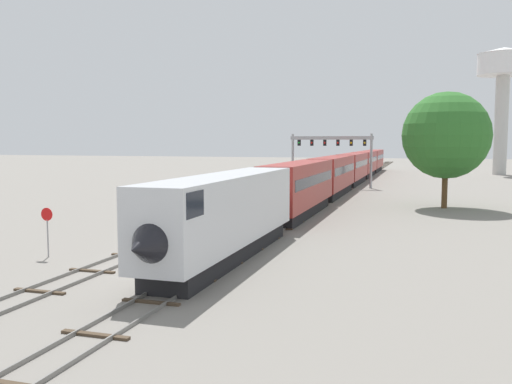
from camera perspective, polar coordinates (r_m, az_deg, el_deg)
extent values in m
plane|color=gray|center=(29.35, -8.88, -7.87)|extent=(400.00, 400.00, 0.00)
cube|color=slate|center=(86.65, 9.56, 0.88)|extent=(0.07, 200.00, 0.16)
cube|color=slate|center=(86.48, 10.51, 0.85)|extent=(0.07, 200.00, 0.16)
cube|color=#473828|center=(20.03, -16.52, -14.18)|extent=(2.60, 0.24, 0.10)
cube|color=#473828|center=(23.29, -10.96, -11.28)|extent=(2.60, 0.24, 0.10)
cube|color=#473828|center=(26.75, -6.88, -9.03)|extent=(2.60, 0.24, 0.10)
cube|color=#473828|center=(30.35, -3.79, -7.28)|extent=(2.60, 0.24, 0.10)
cube|color=#473828|center=(34.03, -1.37, -5.89)|extent=(2.60, 0.24, 0.10)
cube|color=#473828|center=(37.78, 0.56, -4.77)|extent=(2.60, 0.24, 0.10)
cube|color=#473828|center=(41.58, 2.13, -3.84)|extent=(2.60, 0.24, 0.10)
cube|color=#473828|center=(45.41, 3.44, -3.07)|extent=(2.60, 0.24, 0.10)
cube|color=#473828|center=(49.27, 4.54, -2.42)|extent=(2.60, 0.24, 0.10)
cube|color=#473828|center=(53.15, 5.48, -1.86)|extent=(2.60, 0.24, 0.10)
cube|color=#473828|center=(57.04, 6.30, -1.38)|extent=(2.60, 0.24, 0.10)
cube|color=#473828|center=(60.95, 7.00, -0.96)|extent=(2.60, 0.24, 0.10)
cube|color=#473828|center=(64.87, 7.63, -0.59)|extent=(2.60, 0.24, 0.10)
cube|color=#473828|center=(68.80, 8.18, -0.26)|extent=(2.60, 0.24, 0.10)
cube|color=#473828|center=(72.74, 8.67, 0.03)|extent=(2.60, 0.24, 0.10)
cube|color=#473828|center=(76.68, 9.11, 0.29)|extent=(2.60, 0.24, 0.10)
cube|color=#473828|center=(80.63, 9.51, 0.53)|extent=(2.60, 0.24, 0.10)
cube|color=#473828|center=(84.58, 9.87, 0.74)|extent=(2.60, 0.24, 0.10)
cube|color=#473828|center=(88.54, 10.20, 0.94)|extent=(2.60, 0.24, 0.10)
cube|color=#473828|center=(92.50, 10.50, 1.12)|extent=(2.60, 0.24, 0.10)
cube|color=#473828|center=(96.47, 10.77, 1.28)|extent=(2.60, 0.24, 0.10)
cube|color=#473828|center=(100.44, 11.03, 1.43)|extent=(2.60, 0.24, 0.10)
cube|color=#473828|center=(104.41, 11.26, 1.57)|extent=(2.60, 0.24, 0.10)
cube|color=#473828|center=(108.38, 11.48, 1.70)|extent=(2.60, 0.24, 0.10)
cube|color=#473828|center=(112.35, 11.68, 1.82)|extent=(2.60, 0.24, 0.10)
cube|color=#473828|center=(116.33, 11.87, 1.93)|extent=(2.60, 0.24, 0.10)
cube|color=#473828|center=(120.31, 12.05, 2.04)|extent=(2.60, 0.24, 0.10)
cube|color=#473828|center=(124.29, 12.21, 2.13)|extent=(2.60, 0.24, 0.10)
cube|color=#473828|center=(128.27, 12.37, 2.23)|extent=(2.60, 0.24, 0.10)
cube|color=#473828|center=(132.25, 12.51, 2.31)|extent=(2.60, 0.24, 0.10)
cube|color=#473828|center=(136.23, 12.65, 2.39)|extent=(2.60, 0.24, 0.10)
cube|color=#473828|center=(140.22, 12.78, 2.47)|extent=(2.60, 0.24, 0.10)
cube|color=#473828|center=(144.20, 12.90, 2.54)|extent=(2.60, 0.24, 0.10)
cube|color=#473828|center=(148.19, 13.01, 2.61)|extent=(2.60, 0.24, 0.10)
cube|color=#473828|center=(152.17, 13.12, 2.68)|extent=(2.60, 0.24, 0.10)
cube|color=#473828|center=(156.16, 13.23, 2.74)|extent=(2.60, 0.24, 0.10)
cube|color=#473828|center=(160.15, 13.33, 2.80)|extent=(2.60, 0.24, 0.10)
cube|color=#473828|center=(164.13, 13.42, 2.85)|extent=(2.60, 0.24, 0.10)
cube|color=#473828|center=(168.12, 13.51, 2.90)|extent=(2.60, 0.24, 0.10)
cube|color=#473828|center=(172.11, 13.59, 2.95)|extent=(2.60, 0.24, 0.10)
cube|color=#473828|center=(176.10, 13.67, 3.00)|extent=(2.60, 0.24, 0.10)
cube|color=#473828|center=(180.09, 13.75, 3.05)|extent=(2.60, 0.24, 0.10)
cube|color=#473828|center=(184.08, 13.83, 3.09)|extent=(2.60, 0.24, 0.10)
cube|color=slate|center=(68.10, 2.74, -0.25)|extent=(0.07, 160.00, 0.16)
cube|color=slate|center=(67.75, 3.92, -0.28)|extent=(0.07, 160.00, 0.16)
cube|color=#473828|center=(26.25, -21.77, -9.66)|extent=(2.60, 0.24, 0.10)
cube|color=#473828|center=(29.37, -16.83, -7.93)|extent=(2.60, 0.24, 0.10)
cube|color=#473828|center=(32.68, -12.89, -6.50)|extent=(2.60, 0.24, 0.10)
cube|color=#473828|center=(36.13, -9.71, -5.31)|extent=(2.60, 0.24, 0.10)
cube|color=#473828|center=(39.68, -7.10, -4.32)|extent=(2.60, 0.24, 0.10)
cube|color=#473828|center=(43.31, -4.93, -3.49)|extent=(2.60, 0.24, 0.10)
cube|color=#473828|center=(47.00, -3.10, -2.79)|extent=(2.60, 0.24, 0.10)
cube|color=#473828|center=(50.74, -1.53, -2.18)|extent=(2.60, 0.24, 0.10)
cube|color=#473828|center=(54.51, -0.19, -1.66)|extent=(2.60, 0.24, 0.10)
cube|color=#473828|center=(58.31, 0.98, -1.20)|extent=(2.60, 0.24, 0.10)
cube|color=#473828|center=(62.14, 2.01, -0.80)|extent=(2.60, 0.24, 0.10)
cube|color=#473828|center=(65.99, 2.91, -0.45)|extent=(2.60, 0.24, 0.10)
cube|color=#473828|center=(69.86, 3.72, -0.14)|extent=(2.60, 0.24, 0.10)
cube|color=#473828|center=(73.74, 4.44, 0.15)|extent=(2.60, 0.24, 0.10)
cube|color=#473828|center=(77.63, 5.09, 0.40)|extent=(2.60, 0.24, 0.10)
cube|color=#473828|center=(81.54, 5.67, 0.63)|extent=(2.60, 0.24, 0.10)
cube|color=#473828|center=(85.45, 6.21, 0.84)|extent=(2.60, 0.24, 0.10)
cube|color=#473828|center=(89.37, 6.69, 1.03)|extent=(2.60, 0.24, 0.10)
cube|color=#473828|center=(93.30, 7.14, 1.20)|extent=(2.60, 0.24, 0.10)
cube|color=#473828|center=(97.23, 7.55, 1.36)|extent=(2.60, 0.24, 0.10)
cube|color=#473828|center=(101.17, 7.93, 1.51)|extent=(2.60, 0.24, 0.10)
cube|color=#473828|center=(105.11, 8.28, 1.64)|extent=(2.60, 0.24, 0.10)
cube|color=#473828|center=(109.06, 8.60, 1.77)|extent=(2.60, 0.24, 0.10)
cube|color=#473828|center=(113.01, 8.90, 1.89)|extent=(2.60, 0.24, 0.10)
cube|color=#473828|center=(116.96, 9.19, 2.00)|extent=(2.60, 0.24, 0.10)
cube|color=#473828|center=(120.92, 9.45, 2.10)|extent=(2.60, 0.24, 0.10)
cube|color=#473828|center=(124.88, 9.69, 2.19)|extent=(2.60, 0.24, 0.10)
cube|color=#473828|center=(128.84, 9.93, 2.28)|extent=(2.60, 0.24, 0.10)
cube|color=#473828|center=(132.80, 10.14, 2.37)|extent=(2.60, 0.24, 0.10)
cube|color=#473828|center=(136.77, 10.35, 2.45)|extent=(2.60, 0.24, 0.10)
cube|color=#473828|center=(140.74, 10.54, 2.52)|extent=(2.60, 0.24, 0.10)
cube|color=#473828|center=(144.71, 10.72, 2.59)|extent=(2.60, 0.24, 0.10)
cube|color=silver|center=(30.82, -3.13, -1.71)|extent=(3.00, 18.07, 3.80)
cone|color=black|center=(22.54, -11.31, -5.43)|extent=(2.88, 2.60, 2.88)
cube|color=black|center=(23.54, -9.76, -1.16)|extent=(3.04, 1.80, 1.10)
cube|color=black|center=(31.20, -3.11, -6.09)|extent=(2.52, 16.26, 1.00)
cube|color=maroon|center=(49.07, 4.59, 0.89)|extent=(3.00, 18.07, 3.80)
cube|color=black|center=(49.04, 4.60, 1.36)|extent=(3.04, 16.62, 0.90)
cube|color=black|center=(49.31, 4.57, -1.89)|extent=(2.52, 16.26, 1.00)
cube|color=maroon|center=(67.77, 8.10, 2.07)|extent=(3.00, 18.07, 3.80)
cube|color=black|center=(67.75, 8.10, 2.41)|extent=(3.04, 16.62, 0.90)
cube|color=black|center=(67.94, 8.07, 0.05)|extent=(2.52, 16.26, 1.00)
cube|color=maroon|center=(86.63, 10.09, 2.73)|extent=(3.00, 18.07, 3.80)
cube|color=black|center=(86.62, 10.09, 3.00)|extent=(3.04, 16.62, 0.90)
cube|color=black|center=(86.77, 10.06, 1.15)|extent=(2.52, 16.26, 1.00)
cube|color=maroon|center=(105.57, 11.36, 3.16)|extent=(3.00, 18.07, 3.80)
cube|color=black|center=(105.55, 11.37, 3.38)|extent=(3.04, 16.62, 0.90)
cube|color=black|center=(105.68, 11.34, 1.86)|extent=(2.52, 16.26, 1.00)
cube|color=maroon|center=(124.55, 12.25, 3.45)|extent=(3.00, 18.07, 3.80)
cube|color=black|center=(124.53, 12.26, 3.64)|extent=(3.04, 16.62, 0.90)
cube|color=black|center=(124.64, 12.23, 2.35)|extent=(2.52, 16.26, 1.00)
cylinder|color=#999BA0|center=(81.16, 3.87, 3.35)|extent=(0.36, 0.36, 7.81)
cylinder|color=#999BA0|center=(79.31, 11.99, 3.20)|extent=(0.36, 0.36, 7.81)
cube|color=#999BA0|center=(79.99, 7.91, 5.65)|extent=(12.10, 0.36, 0.50)
cube|color=black|center=(80.94, 4.55, 5.18)|extent=(0.44, 0.32, 0.90)
sphere|color=green|center=(80.76, 4.52, 5.18)|extent=(0.28, 0.28, 0.28)
cube|color=black|center=(80.55, 5.89, 5.17)|extent=(0.44, 0.32, 0.90)
sphere|color=red|center=(80.36, 5.86, 5.17)|extent=(0.28, 0.28, 0.28)
cube|color=black|center=(80.20, 7.23, 5.15)|extent=(0.44, 0.32, 0.90)
sphere|color=red|center=(80.01, 7.21, 5.15)|extent=(0.28, 0.28, 0.28)
cube|color=black|center=(79.89, 8.59, 5.14)|extent=(0.44, 0.32, 0.90)
sphere|color=red|center=(79.70, 8.57, 5.14)|extent=(0.28, 0.28, 0.28)
cube|color=black|center=(79.62, 9.96, 5.11)|extent=(0.44, 0.32, 0.90)
sphere|color=yellow|center=(79.44, 9.95, 5.11)|extent=(0.28, 0.28, 0.28)
cube|color=black|center=(79.41, 11.34, 5.09)|extent=(0.44, 0.32, 0.90)
sphere|color=yellow|center=(79.22, 11.33, 5.09)|extent=(0.28, 0.28, 0.28)
cylinder|color=beige|center=(120.47, 24.33, 6.40)|extent=(2.60, 2.60, 19.89)
cylinder|color=white|center=(121.40, 24.55, 12.09)|extent=(9.92, 9.92, 4.24)
cone|color=white|center=(121.77, 24.60, 13.36)|extent=(10.12, 10.12, 1.20)
cylinder|color=gray|center=(33.65, -21.01, -4.56)|extent=(0.08, 0.08, 2.20)
cylinder|color=red|center=(33.43, -21.11, -2.20)|extent=(0.76, 0.03, 0.76)
cylinder|color=brown|center=(57.59, 19.19, 0.50)|extent=(0.56, 0.56, 4.27)
sphere|color=#2D6B28|center=(57.42, 19.35, 5.63)|extent=(8.63, 8.63, 8.63)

